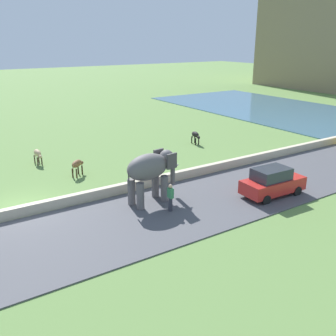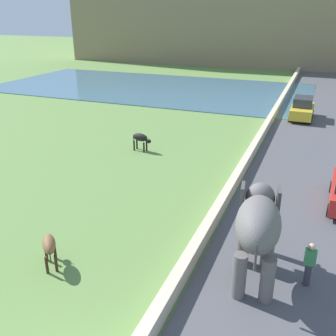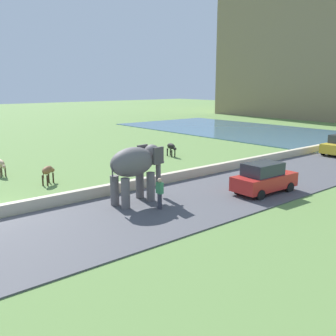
# 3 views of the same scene
# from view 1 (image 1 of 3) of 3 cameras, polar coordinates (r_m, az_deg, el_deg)

# --- Properties ---
(ground_plane) EXTENTS (220.00, 220.00, 0.00)m
(ground_plane) POSITION_cam_1_polar(r_m,az_deg,el_deg) (23.15, -21.43, -5.63)
(ground_plane) COLOR #608442
(road_surface) EXTENTS (7.00, 120.00, 0.06)m
(road_surface) POSITION_cam_1_polar(r_m,az_deg,el_deg) (29.96, 21.66, -0.12)
(road_surface) COLOR #4C4C51
(road_surface) RESTS_ON ground
(barrier_wall) EXTENTS (0.40, 110.00, 0.61)m
(barrier_wall) POSITION_cam_1_polar(r_m,az_deg,el_deg) (30.62, 13.80, 1.64)
(barrier_wall) COLOR beige
(barrier_wall) RESTS_ON ground
(lake) EXTENTS (36.00, 18.00, 0.08)m
(lake) POSITION_cam_1_polar(r_m,az_deg,el_deg) (54.19, 15.86, 8.53)
(lake) COLOR #426B84
(lake) RESTS_ON ground
(elephant) EXTENTS (1.75, 3.55, 2.99)m
(elephant) POSITION_cam_1_polar(r_m,az_deg,el_deg) (21.58, -2.60, -0.22)
(elephant) COLOR #605B5B
(elephant) RESTS_ON ground
(person_beside_elephant) EXTENTS (0.36, 0.22, 1.63)m
(person_beside_elephant) POSITION_cam_1_polar(r_m,az_deg,el_deg) (20.77, 0.37, -4.43)
(person_beside_elephant) COLOR #33333D
(person_beside_elephant) RESTS_ON ground
(car_red) EXTENTS (1.92, 4.06, 1.80)m
(car_red) POSITION_cam_1_polar(r_m,az_deg,el_deg) (23.71, 15.44, -2.05)
(car_red) COLOR red
(car_red) RESTS_ON ground
(cow_black) EXTENTS (1.42, 0.62, 1.15)m
(cow_black) POSITION_cam_1_polar(r_m,az_deg,el_deg) (34.46, 4.17, 4.95)
(cow_black) COLOR black
(cow_black) RESTS_ON ground
(cow_brown) EXTENTS (1.15, 1.28, 1.15)m
(cow_brown) POSITION_cam_1_polar(r_m,az_deg,el_deg) (27.04, -13.51, 0.55)
(cow_brown) COLOR brown
(cow_brown) RESTS_ON ground
(cow_tan) EXTENTS (1.39, 0.47, 1.15)m
(cow_tan) POSITION_cam_1_polar(r_m,az_deg,el_deg) (30.38, -19.04, 2.05)
(cow_tan) COLOR tan
(cow_tan) RESTS_ON ground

